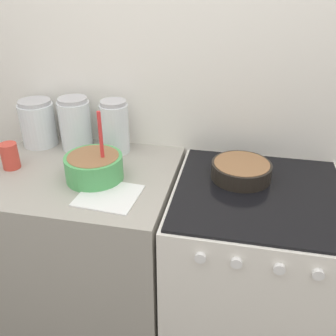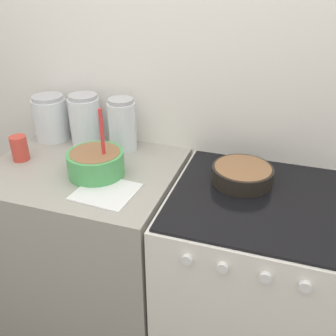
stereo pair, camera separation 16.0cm
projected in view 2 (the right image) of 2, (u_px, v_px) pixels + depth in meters
name	position (u px, v px, depth m)	size (l,w,h in m)	color
wall_back	(195.00, 96.00, 1.78)	(4.70, 0.05, 2.40)	white
countertop_cabinet	(92.00, 246.00, 1.94)	(0.85, 0.69, 0.93)	#9E998E
stove	(247.00, 282.00, 1.72)	(0.71, 0.71, 0.93)	white
mixing_bowl	(96.00, 162.00, 1.63)	(0.25, 0.25, 0.31)	#4CA559
baking_pan	(242.00, 174.00, 1.58)	(0.26, 0.26, 0.07)	black
storage_jar_left	(51.00, 121.00, 1.95)	(0.17, 0.17, 0.23)	silver
storage_jar_middle	(86.00, 123.00, 1.89)	(0.16, 0.16, 0.26)	silver
storage_jar_right	(122.00, 128.00, 1.83)	(0.14, 0.14, 0.26)	silver
tin_can	(20.00, 148.00, 1.75)	(0.08, 0.08, 0.12)	#CC3F33
recipe_page	(106.00, 192.00, 1.52)	(0.25, 0.23, 0.01)	white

